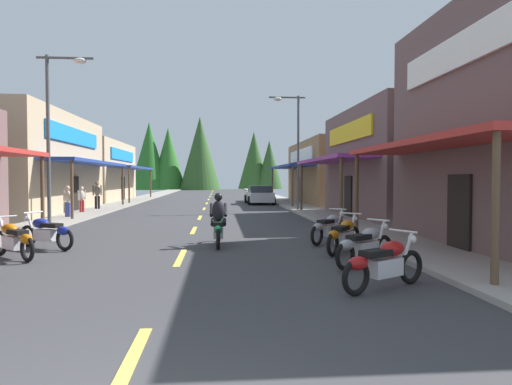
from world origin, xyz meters
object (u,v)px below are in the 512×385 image
at_px(motorcycle_parked_left_1, 14,239).
at_px(pedestrian_browsing, 97,194).
at_px(parked_car_curbside, 259,195).
at_px(motorcycle_parked_left_2, 46,232).
at_px(streetlamp_left, 56,117).
at_px(pedestrian_by_shop, 68,200).
at_px(pedestrian_waiting, 82,198).
at_px(rider_cruising_lead, 218,224).
at_px(motorcycle_parked_right_0, 384,263).
at_px(streetlamp_right, 293,137).
at_px(motorcycle_parked_right_1, 365,245).
at_px(motorcycle_parked_right_3, 329,227).
at_px(motorcycle_parked_right_2, 344,234).

relative_size(motorcycle_parked_left_1, pedestrian_browsing, 0.90).
bearing_deg(parked_car_curbside, motorcycle_parked_left_2, 158.17).
height_order(streetlamp_left, pedestrian_by_shop, streetlamp_left).
bearing_deg(pedestrian_waiting, parked_car_curbside, -112.18).
xyz_separation_m(rider_cruising_lead, pedestrian_browsing, (-7.43, 14.83, 0.40)).
bearing_deg(motorcycle_parked_right_0, motorcycle_parked_left_2, 116.07).
xyz_separation_m(streetlamp_right, motorcycle_parked_right_1, (-1.11, -16.42, -3.93)).
relative_size(motorcycle_parked_right_1, parked_car_curbside, 0.41).
bearing_deg(motorcycle_parked_left_2, pedestrian_browsing, -49.56).
bearing_deg(streetlamp_right, rider_cruising_lead, -108.64).
relative_size(motorcycle_parked_right_3, pedestrian_waiting, 1.05).
height_order(motorcycle_parked_right_1, rider_cruising_lead, rider_cruising_lead).
height_order(motorcycle_parked_left_2, pedestrian_browsing, pedestrian_browsing).
xyz_separation_m(streetlamp_left, rider_cruising_lead, (6.32, -4.93, -3.71)).
xyz_separation_m(motorcycle_parked_right_1, motorcycle_parked_right_2, (0.04, 1.82, 0.00)).
distance_m(streetlamp_left, pedestrian_by_shop, 5.50).
bearing_deg(streetlamp_left, motorcycle_parked_right_2, -33.56).
height_order(motorcycle_parked_left_1, parked_car_curbside, parked_car_curbside).
distance_m(motorcycle_parked_right_0, motorcycle_parked_right_3, 5.71).
distance_m(pedestrian_by_shop, pedestrian_browsing, 5.71).
distance_m(streetlamp_right, motorcycle_parked_right_1, 16.92).
relative_size(streetlamp_right, motorcycle_parked_left_2, 3.64).
distance_m(rider_cruising_lead, pedestrian_by_shop, 11.70).
distance_m(pedestrian_by_shop, parked_car_curbside, 15.89).
xyz_separation_m(streetlamp_right, rider_cruising_lead, (-4.43, -13.12, -3.77)).
distance_m(streetlamp_right, motorcycle_parked_right_0, 19.00).
height_order(motorcycle_parked_right_3, pedestrian_browsing, pedestrian_browsing).
height_order(streetlamp_left, motorcycle_parked_left_1, streetlamp_left).
bearing_deg(parked_car_curbside, motorcycle_parked_right_1, 179.09).
bearing_deg(motorcycle_parked_right_3, pedestrian_waiting, 86.59).
height_order(pedestrian_by_shop, pedestrian_browsing, pedestrian_browsing).
height_order(streetlamp_right, motorcycle_parked_left_2, streetlamp_right).
bearing_deg(parked_car_curbside, rider_cruising_lead, 170.22).
xyz_separation_m(motorcycle_parked_right_2, motorcycle_parked_right_3, (0.05, 1.76, 0.00)).
relative_size(motorcycle_parked_right_2, parked_car_curbside, 0.40).
xyz_separation_m(motorcycle_parked_right_2, pedestrian_browsing, (-10.78, 16.30, 0.56)).
relative_size(motorcycle_parked_left_1, rider_cruising_lead, 0.76).
relative_size(pedestrian_by_shop, pedestrian_browsing, 0.91).
distance_m(motorcycle_parked_right_3, pedestrian_by_shop, 13.90).
distance_m(streetlamp_left, pedestrian_browsing, 10.49).
xyz_separation_m(motorcycle_parked_right_3, pedestrian_by_shop, (-10.71, 8.85, 0.46)).
height_order(motorcycle_parked_right_0, pedestrian_by_shop, pedestrian_by_shop).
distance_m(motorcycle_parked_right_0, motorcycle_parked_left_2, 9.37).
relative_size(motorcycle_parked_right_1, pedestrian_browsing, 0.99).
bearing_deg(motorcycle_parked_right_3, parked_car_curbside, 44.57).
bearing_deg(streetlamp_right, motorcycle_parked_right_2, -94.23).
bearing_deg(motorcycle_parked_left_2, motorcycle_parked_right_1, -170.30).
bearing_deg(motorcycle_parked_right_1, motorcycle_parked_right_2, 52.02).
xyz_separation_m(motorcycle_parked_right_1, rider_cruising_lead, (-3.31, 3.30, 0.17)).
bearing_deg(pedestrian_by_shop, motorcycle_parked_left_2, 47.54).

